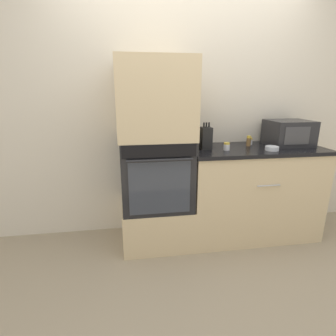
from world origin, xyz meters
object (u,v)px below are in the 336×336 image
at_px(microwave, 288,133).
at_px(condiment_jar_near, 250,141).
at_px(knife_block, 206,138).
at_px(condiment_jar_far, 249,141).
at_px(condiment_jar_mid, 227,147).
at_px(wall_oven, 156,172).
at_px(bowl, 272,148).

distance_m(microwave, condiment_jar_near, 0.39).
relative_size(knife_block, condiment_jar_far, 2.43).
xyz_separation_m(microwave, condiment_jar_near, (-0.37, 0.08, -0.09)).
relative_size(microwave, condiment_jar_mid, 5.72).
distance_m(microwave, condiment_jar_far, 0.42).
bearing_deg(knife_block, microwave, 3.83).
distance_m(wall_oven, microwave, 1.41).
bearing_deg(bowl, condiment_jar_mid, 170.31).
height_order(wall_oven, bowl, wall_oven).
xyz_separation_m(condiment_jar_near, condiment_jar_mid, (-0.33, -0.23, 0.00)).
bearing_deg(bowl, condiment_jar_far, 118.69).
bearing_deg(condiment_jar_mid, bowl, -9.69).
distance_m(microwave, knife_block, 0.89).
relative_size(bowl, condiment_jar_far, 1.19).
height_order(condiment_jar_mid, condiment_jar_far, condiment_jar_far).
bearing_deg(wall_oven, knife_block, 0.70).
bearing_deg(wall_oven, condiment_jar_near, 8.32).
bearing_deg(bowl, condiment_jar_near, 105.34).
bearing_deg(condiment_jar_far, condiment_jar_near, 57.86).
distance_m(condiment_jar_near, condiment_jar_mid, 0.40).
height_order(condiment_jar_near, condiment_jar_far, condiment_jar_far).
height_order(knife_block, bowl, knife_block).
bearing_deg(microwave, condiment_jar_mid, -168.29).
bearing_deg(condiment_jar_near, condiment_jar_mid, -145.89).
xyz_separation_m(wall_oven, condiment_jar_near, (0.99, 0.14, 0.24)).
distance_m(knife_block, condiment_jar_near, 0.53).
relative_size(wall_oven, bowl, 5.27).
distance_m(bowl, condiment_jar_near, 0.31).
xyz_separation_m(microwave, knife_block, (-0.88, -0.06, -0.02)).
relative_size(wall_oven, condiment_jar_far, 6.30).
relative_size(wall_oven, knife_block, 2.59).
bearing_deg(wall_oven, condiment_jar_far, 4.58).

